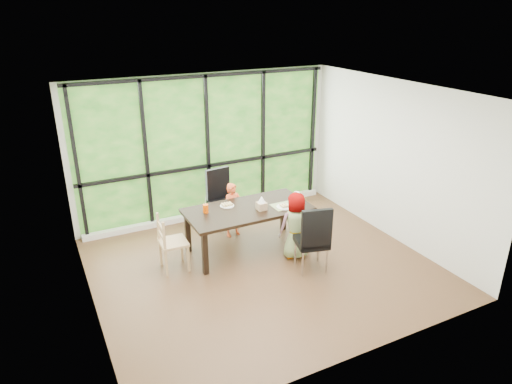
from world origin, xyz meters
TOP-DOWN VIEW (x-y plane):
  - ground at (0.00, 0.00)m, footprint 5.00×5.00m
  - back_wall at (0.00, 2.25)m, footprint 5.00×0.00m
  - foliage_backdrop at (0.00, 2.23)m, footprint 4.80×0.02m
  - window_mullions at (0.00, 2.19)m, footprint 4.80×0.06m
  - window_sill at (0.00, 2.15)m, footprint 4.80×0.12m
  - dining_table at (0.04, 0.60)m, footprint 2.07×1.13m
  - chair_window_leather at (0.02, 1.56)m, footprint 0.51×0.51m
  - chair_interior_leather at (0.64, -0.38)m, footprint 0.56×0.56m
  - chair_end_beech at (-1.23, 0.57)m, footprint 0.42×0.44m
  - child_toddler at (0.04, 1.19)m, footprint 0.38×0.28m
  - child_older at (0.63, 0.05)m, footprint 0.60×0.45m
  - placemat at (0.63, 0.41)m, footprint 0.42×0.31m
  - plate_far at (-0.22, 0.83)m, footprint 0.23×0.23m
  - plate_near at (0.58, 0.36)m, footprint 0.26×0.26m
  - orange_cup at (-0.62, 0.75)m, footprint 0.09×0.09m
  - green_cup at (0.89, 0.32)m, footprint 0.08×0.08m
  - white_mug at (0.98, 0.63)m, footprint 0.10×0.10m
  - tissue_box at (0.22, 0.45)m, footprint 0.14×0.14m
  - crepe_rolls_far at (-0.22, 0.83)m, footprint 0.20×0.12m
  - crepe_rolls_near at (0.58, 0.36)m, footprint 0.15×0.12m
  - straw_white at (-0.62, 0.75)m, footprint 0.01×0.04m
  - straw_pink at (0.89, 0.32)m, footprint 0.01×0.04m
  - tissue at (0.22, 0.45)m, footprint 0.12×0.12m

SIDE VIEW (x-z plane):
  - ground at x=0.00m, z-range 0.00..0.00m
  - window_sill at x=0.00m, z-range 0.00..0.10m
  - dining_table at x=0.04m, z-range 0.00..0.75m
  - chair_end_beech at x=-1.23m, z-range 0.00..0.90m
  - child_toddler at x=0.04m, z-range 0.00..0.97m
  - chair_window_leather at x=0.02m, z-range 0.00..1.08m
  - chair_interior_leather at x=0.64m, z-range 0.00..1.08m
  - child_older at x=0.63m, z-range 0.00..1.10m
  - placemat at x=0.63m, z-range 0.75..0.76m
  - plate_far at x=-0.22m, z-range 0.75..0.76m
  - plate_near at x=0.58m, z-range 0.75..0.77m
  - crepe_rolls_far at x=-0.22m, z-range 0.76..0.80m
  - crepe_rolls_near at x=0.58m, z-range 0.77..0.80m
  - white_mug at x=0.98m, z-range 0.75..0.85m
  - tissue_box at x=0.22m, z-range 0.75..0.87m
  - green_cup at x=0.89m, z-range 0.75..0.88m
  - orange_cup at x=-0.62m, z-range 0.75..0.89m
  - straw_pink at x=0.89m, z-range 0.82..1.02m
  - straw_white at x=-0.62m, z-range 0.83..1.03m
  - tissue at x=0.22m, z-range 0.87..0.98m
  - back_wall at x=0.00m, z-range -1.15..3.85m
  - foliage_backdrop at x=0.00m, z-range 0.03..2.67m
  - window_mullions at x=0.00m, z-range 0.03..2.67m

